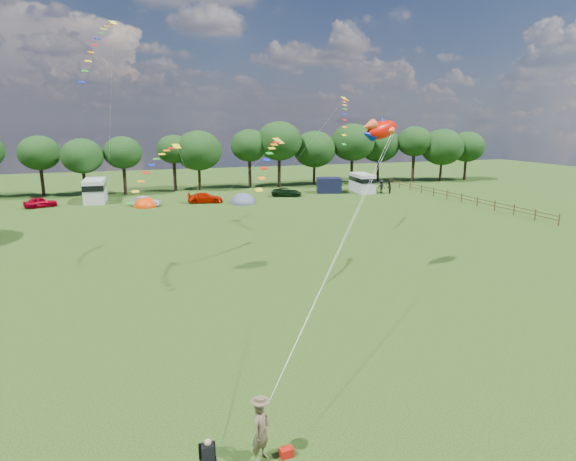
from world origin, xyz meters
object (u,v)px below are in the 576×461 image
object	(u,v)px
car_c	(205,198)
tent_orange	(146,206)
tent_greyblue	(243,203)
camp_chair	(208,453)
car_a	(40,202)
car_d	(286,192)
fish_kite	(379,130)
campervan_d	(362,182)
walker_a	(389,188)
campervan_b	(95,190)
walker_b	(381,187)
car_b	(145,201)
kite_flyer	(261,431)

from	to	relation	value
car_c	tent_orange	distance (m)	7.44
tent_greyblue	camp_chair	size ratio (longest dim) A/B	3.09
car_a	car_c	size ratio (longest dim) A/B	0.89
tent_orange	camp_chair	size ratio (longest dim) A/B	2.57
car_d	fish_kite	size ratio (longest dim) A/B	1.31
tent_greyblue	camp_chair	xyz separation A→B (m)	(-12.16, -47.03, 0.71)
tent_greyblue	fish_kite	bearing A→B (deg)	-87.11
car_d	campervan_d	world-z (taller)	campervan_d
car_c	fish_kite	size ratio (longest dim) A/B	1.29
tent_orange	walker_a	distance (m)	33.92
campervan_b	fish_kite	distance (m)	44.37
car_c	tent_greyblue	xyz separation A→B (m)	(4.53, -1.86, -0.62)
camp_chair	walker_b	distance (m)	59.55
car_b	fish_kite	bearing A→B (deg)	-134.15
walker_b	car_c	bearing A→B (deg)	-4.29
campervan_d	walker_b	world-z (taller)	campervan_d
car_a	campervan_d	world-z (taller)	campervan_d
camp_chair	campervan_b	bearing A→B (deg)	99.25
car_a	fish_kite	size ratio (longest dim) A/B	1.15
car_a	car_b	size ratio (longest dim) A/B	1.12
car_d	tent_orange	distance (m)	19.21
walker_a	walker_b	size ratio (longest dim) A/B	0.92
walker_b	walker_a	bearing A→B (deg)	129.91
campervan_d	tent_greyblue	distance (m)	19.69
car_b	tent_orange	distance (m)	0.65
car_a	car_c	distance (m)	19.77
car_c	walker_b	xyz separation A→B (m)	(25.72, 0.45, 0.33)
car_c	kite_flyer	bearing A→B (deg)	-176.20
car_a	camp_chair	world-z (taller)	car_a
camp_chair	car_b	bearing A→B (deg)	92.99
fish_kite	campervan_d	bearing A→B (deg)	44.43
campervan_b	walker_a	size ratio (longest dim) A/B	3.42
walker_a	tent_orange	bearing A→B (deg)	-43.77
car_d	camp_chair	world-z (taller)	camp_chair
kite_flyer	campervan_d	bearing A→B (deg)	19.19
tent_greyblue	walker_b	bearing A→B (deg)	6.23
walker_a	tent_greyblue	bearing A→B (deg)	-40.08
tent_orange	walker_a	bearing A→B (deg)	0.26
tent_orange	fish_kite	size ratio (longest dim) A/B	0.96
tent_greyblue	walker_a	distance (m)	22.06
car_a	fish_kite	xyz separation A→B (m)	(25.67, -36.51, 9.08)
campervan_d	tent_greyblue	bearing A→B (deg)	110.13
camp_chair	walker_b	bearing A→B (deg)	59.14
camp_chair	fish_kite	xyz separation A→B (m)	(13.76, 15.35, 8.98)
campervan_b	car_a	bearing A→B (deg)	113.82
tent_greyblue	walker_b	world-z (taller)	walker_b
car_a	car_b	bearing A→B (deg)	-124.28
car_b	tent_orange	size ratio (longest dim) A/B	1.08
campervan_d	fish_kite	distance (m)	40.94
campervan_b	fish_kite	world-z (taller)	fish_kite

